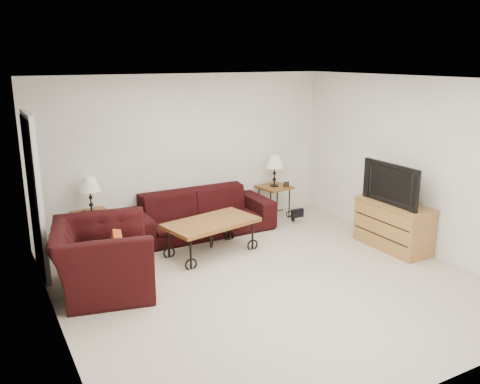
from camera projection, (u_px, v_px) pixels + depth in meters
name	position (u px, v px, depth m)	size (l,w,h in m)	color
ground	(266.00, 280.00, 6.38)	(5.00, 5.00, 0.00)	beige
wall_back	(187.00, 152.00, 8.17)	(5.00, 0.02, 2.50)	white
wall_front	(435.00, 254.00, 3.94)	(5.00, 0.02, 2.50)	white
wall_left	(50.00, 216.00, 4.90)	(0.02, 5.00, 2.50)	white
wall_right	(416.00, 165.00, 7.21)	(0.02, 5.00, 2.50)	white
ceiling	(269.00, 79.00, 5.73)	(5.00, 5.00, 0.00)	white
doorway	(34.00, 198.00, 6.37)	(0.08, 0.94, 2.04)	black
sofa	(200.00, 213.00, 8.00)	(2.34, 0.91, 0.68)	black
side_table_left	(93.00, 230.00, 7.41)	(0.50, 0.50, 0.55)	brown
side_table_right	(274.00, 201.00, 8.87)	(0.51, 0.51, 0.56)	brown
lamp_left	(90.00, 195.00, 7.26)	(0.31, 0.31, 0.55)	black
lamp_right	(275.00, 171.00, 8.72)	(0.32, 0.32, 0.56)	black
photo_frame_left	(83.00, 214.00, 7.13)	(0.11, 0.01, 0.09)	black
photo_frame_right	(286.00, 184.00, 8.73)	(0.11, 0.01, 0.09)	black
coffee_table	(211.00, 237.00, 7.20)	(1.31, 0.71, 0.49)	brown
armchair	(102.00, 258.00, 6.01)	(1.28, 1.12, 0.84)	black
throw_pillow	(115.00, 249.00, 6.02)	(0.38, 0.10, 0.38)	#CA5119
tv_stand	(393.00, 225.00, 7.39)	(0.48, 1.16, 0.69)	#AE7140
television	(395.00, 183.00, 7.21)	(1.04, 0.14, 0.60)	black
backpack	(293.00, 209.00, 8.60)	(0.35, 0.27, 0.45)	black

